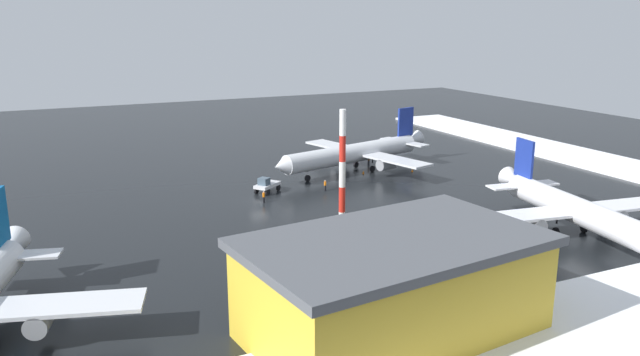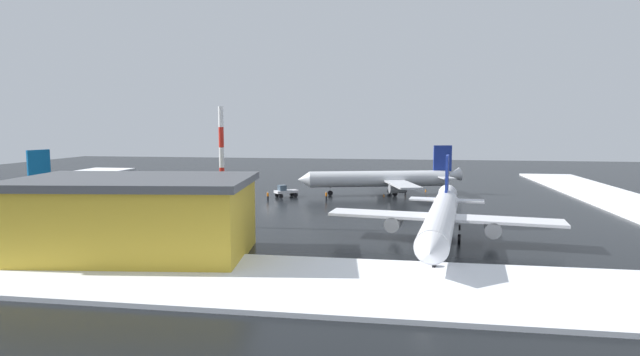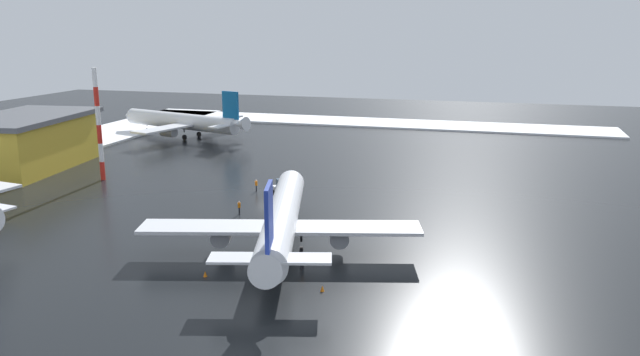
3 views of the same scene
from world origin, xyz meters
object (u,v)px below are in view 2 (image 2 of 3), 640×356
(airplane_parked_portside, at_px, (383,179))
(ground_crew_by_nose_gear, at_px, (326,195))
(traffic_cone_wingtip_side, at_px, (428,198))
(pushback_tug, at_px, (285,191))
(traffic_cone_near_nose, at_px, (426,190))
(ground_crew_beside_wing, at_px, (405,188))
(traffic_cone_mid_line, at_px, (384,195))
(airplane_parked_starboard, at_px, (441,218))
(cargo_hangar, at_px, (135,217))
(antenna_mast, at_px, (222,167))
(ground_crew_mid_apron, at_px, (268,196))

(airplane_parked_portside, distance_m, ground_crew_by_nose_gear, 14.26)
(ground_crew_by_nose_gear, distance_m, traffic_cone_wingtip_side, 20.07)
(pushback_tug, height_order, traffic_cone_near_nose, pushback_tug)
(ground_crew_beside_wing, bearing_deg, traffic_cone_mid_line, 19.01)
(airplane_parked_portside, height_order, traffic_cone_near_nose, airplane_parked_portside)
(ground_crew_beside_wing, bearing_deg, airplane_parked_starboard, 59.97)
(traffic_cone_near_nose, relative_size, traffic_cone_mid_line, 1.00)
(cargo_hangar, relative_size, traffic_cone_near_nose, 48.34)
(cargo_hangar, distance_m, traffic_cone_near_nose, 69.68)
(ground_crew_beside_wing, bearing_deg, airplane_parked_portside, 3.57)
(airplane_parked_starboard, distance_m, antenna_mast, 30.86)
(ground_crew_mid_apron, xyz_separation_m, cargo_hangar, (-3.76, -42.04, 3.47))
(pushback_tug, relative_size, ground_crew_by_nose_gear, 2.93)
(pushback_tug, xyz_separation_m, ground_crew_mid_apron, (-2.28, -4.97, -0.31))
(ground_crew_beside_wing, distance_m, traffic_cone_mid_line, 7.37)
(airplane_parked_starboard, relative_size, traffic_cone_wingtip_side, 62.29)
(airplane_parked_portside, distance_m, traffic_cone_near_nose, 11.92)
(antenna_mast, bearing_deg, cargo_hangar, -102.70)
(cargo_hangar, height_order, traffic_cone_mid_line, cargo_hangar)
(traffic_cone_wingtip_side, bearing_deg, ground_crew_beside_wing, 117.46)
(airplane_parked_starboard, distance_m, ground_crew_by_nose_gear, 38.60)
(ground_crew_beside_wing, height_order, traffic_cone_mid_line, ground_crew_beside_wing)
(pushback_tug, bearing_deg, ground_crew_mid_apron, 29.33)
(traffic_cone_near_nose, bearing_deg, ground_crew_beside_wing, -143.59)
(ground_crew_beside_wing, height_order, cargo_hangar, cargo_hangar)
(airplane_parked_portside, relative_size, cargo_hangar, 1.28)
(ground_crew_by_nose_gear, bearing_deg, ground_crew_beside_wing, -83.09)
(traffic_cone_mid_line, height_order, traffic_cone_wingtip_side, same)
(airplane_parked_portside, bearing_deg, cargo_hangar, 49.92)
(airplane_parked_portside, relative_size, ground_crew_by_nose_gear, 19.88)
(airplane_parked_portside, relative_size, antenna_mast, 2.00)
(airplane_parked_starboard, xyz_separation_m, cargo_hangar, (-33.56, -10.47, 1.08))
(ground_crew_by_nose_gear, height_order, cargo_hangar, cargo_hangar)
(antenna_mast, distance_m, cargo_hangar, 17.84)
(airplane_parked_portside, relative_size, traffic_cone_wingtip_side, 61.82)
(pushback_tug, relative_size, traffic_cone_near_nose, 9.12)
(airplane_parked_starboard, relative_size, ground_crew_by_nose_gear, 20.03)
(traffic_cone_mid_line, xyz_separation_m, traffic_cone_wingtip_side, (8.64, -2.31, 0.00))
(traffic_cone_wingtip_side, bearing_deg, cargo_hangar, -125.01)
(pushback_tug, bearing_deg, traffic_cone_mid_line, 156.16)
(ground_crew_mid_apron, xyz_separation_m, ground_crew_beside_wing, (26.25, 15.09, 0.00))
(pushback_tug, xyz_separation_m, traffic_cone_near_nose, (28.43, 13.41, -1.01))
(antenna_mast, bearing_deg, traffic_cone_mid_line, 57.55)
(pushback_tug, relative_size, traffic_cone_mid_line, 9.12)
(ground_crew_mid_apron, xyz_separation_m, traffic_cone_wingtip_side, (30.52, 6.90, -0.70))
(airplane_parked_starboard, xyz_separation_m, ground_crew_beside_wing, (-3.54, 46.66, -2.39))
(ground_crew_by_nose_gear, height_order, traffic_cone_mid_line, ground_crew_by_nose_gear)
(cargo_hangar, distance_m, traffic_cone_mid_line, 57.45)
(traffic_cone_wingtip_side, bearing_deg, antenna_mast, -133.59)
(antenna_mast, bearing_deg, ground_crew_by_nose_gear, 68.00)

